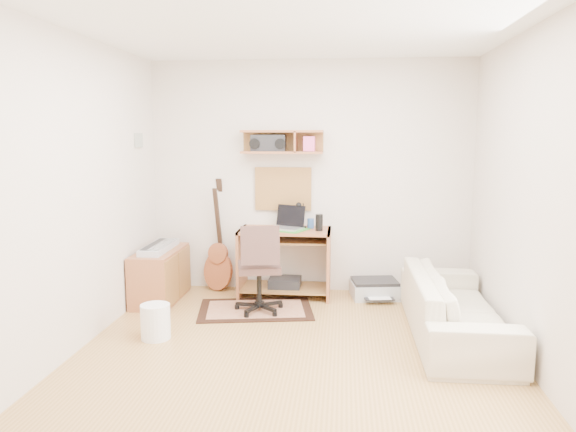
# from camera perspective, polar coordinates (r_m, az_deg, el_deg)

# --- Properties ---
(floor) EXTENTS (3.60, 4.00, 0.01)m
(floor) POSITION_cam_1_polar(r_m,az_deg,el_deg) (4.55, 0.55, -14.65)
(floor) COLOR #B2864A
(floor) RESTS_ON ground
(ceiling) EXTENTS (3.60, 4.00, 0.01)m
(ceiling) POSITION_cam_1_polar(r_m,az_deg,el_deg) (4.26, 0.60, 19.58)
(ceiling) COLOR white
(ceiling) RESTS_ON ground
(back_wall) EXTENTS (3.60, 0.01, 2.60)m
(back_wall) POSITION_cam_1_polar(r_m,az_deg,el_deg) (6.20, 2.28, 4.03)
(back_wall) COLOR beige
(back_wall) RESTS_ON ground
(left_wall) EXTENTS (0.01, 4.00, 2.60)m
(left_wall) POSITION_cam_1_polar(r_m,az_deg,el_deg) (4.73, -21.75, 2.01)
(left_wall) COLOR beige
(left_wall) RESTS_ON ground
(right_wall) EXTENTS (0.01, 4.00, 2.60)m
(right_wall) POSITION_cam_1_polar(r_m,az_deg,el_deg) (4.43, 24.52, 1.44)
(right_wall) COLOR beige
(right_wall) RESTS_ON ground
(wall_shelf) EXTENTS (0.90, 0.25, 0.26)m
(wall_shelf) POSITION_cam_1_polar(r_m,az_deg,el_deg) (6.08, -0.62, 7.72)
(wall_shelf) COLOR #9E5C38
(wall_shelf) RESTS_ON back_wall
(cork_board) EXTENTS (0.64, 0.03, 0.49)m
(cork_board) POSITION_cam_1_polar(r_m,az_deg,el_deg) (6.22, -0.50, 2.84)
(cork_board) COLOR #A37A51
(cork_board) RESTS_ON back_wall
(wall_photo) EXTENTS (0.02, 0.20, 0.15)m
(wall_photo) POSITION_cam_1_polar(r_m,az_deg,el_deg) (6.07, -15.26, 7.61)
(wall_photo) COLOR #4C8CBF
(wall_photo) RESTS_ON left_wall
(desk) EXTENTS (1.00, 0.55, 0.75)m
(desk) POSITION_cam_1_polar(r_m,az_deg,el_deg) (6.09, -0.32, -4.86)
(desk) COLOR #9E5C38
(desk) RESTS_ON floor
(laptop) EXTENTS (0.45, 0.45, 0.26)m
(laptop) POSITION_cam_1_polar(r_m,az_deg,el_deg) (5.98, -0.27, -0.19)
(laptop) COLOR silver
(laptop) RESTS_ON desk
(speaker) EXTENTS (0.08, 0.08, 0.18)m
(speaker) POSITION_cam_1_polar(r_m,az_deg,el_deg) (5.93, 3.26, -0.68)
(speaker) COLOR black
(speaker) RESTS_ON desk
(desk_lamp) EXTENTS (0.09, 0.09, 0.28)m
(desk_lamp) POSITION_cam_1_polar(r_m,az_deg,el_deg) (6.12, 1.60, 0.12)
(desk_lamp) COLOR black
(desk_lamp) RESTS_ON desk
(pencil_cup) EXTENTS (0.08, 0.08, 0.11)m
(pencil_cup) POSITION_cam_1_polar(r_m,az_deg,el_deg) (6.08, 2.37, -0.77)
(pencil_cup) COLOR #34599D
(pencil_cup) RESTS_ON desk
(boombox) EXTENTS (0.38, 0.17, 0.19)m
(boombox) POSITION_cam_1_polar(r_m,az_deg,el_deg) (6.10, -2.04, 7.53)
(boombox) COLOR black
(boombox) RESTS_ON wall_shelf
(rug) EXTENTS (1.26, 0.95, 0.02)m
(rug) POSITION_cam_1_polar(r_m,az_deg,el_deg) (5.71, -3.38, -9.65)
(rug) COLOR tan
(rug) RESTS_ON floor
(task_chair) EXTENTS (0.56, 0.56, 0.92)m
(task_chair) POSITION_cam_1_polar(r_m,az_deg,el_deg) (5.52, -3.03, -5.35)
(task_chair) COLOR #3D2924
(task_chair) RESTS_ON floor
(cabinet) EXTENTS (0.40, 0.90, 0.55)m
(cabinet) POSITION_cam_1_polar(r_m,az_deg,el_deg) (6.12, -13.16, -6.01)
(cabinet) COLOR #9E5C38
(cabinet) RESTS_ON floor
(music_keyboard) EXTENTS (0.23, 0.72, 0.06)m
(music_keyboard) POSITION_cam_1_polar(r_m,az_deg,el_deg) (6.05, -13.25, -3.19)
(music_keyboard) COLOR #B2B5BA
(music_keyboard) RESTS_ON cabinet
(guitar) EXTENTS (0.39, 0.29, 1.29)m
(guitar) POSITION_cam_1_polar(r_m,az_deg,el_deg) (6.30, -7.34, -1.98)
(guitar) COLOR #A35632
(guitar) RESTS_ON floor
(waste_basket) EXTENTS (0.26, 0.26, 0.31)m
(waste_basket) POSITION_cam_1_polar(r_m,az_deg,el_deg) (5.04, -13.61, -10.63)
(waste_basket) COLOR white
(waste_basket) RESTS_ON floor
(printer) EXTENTS (0.56, 0.46, 0.19)m
(printer) POSITION_cam_1_polar(r_m,az_deg,el_deg) (6.17, 8.98, -7.59)
(printer) COLOR #A5A8AA
(printer) RESTS_ON floor
(sofa) EXTENTS (0.56, 1.92, 0.75)m
(sofa) POSITION_cam_1_polar(r_m,az_deg,el_deg) (5.10, 17.03, -7.94)
(sofa) COLOR beige
(sofa) RESTS_ON floor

